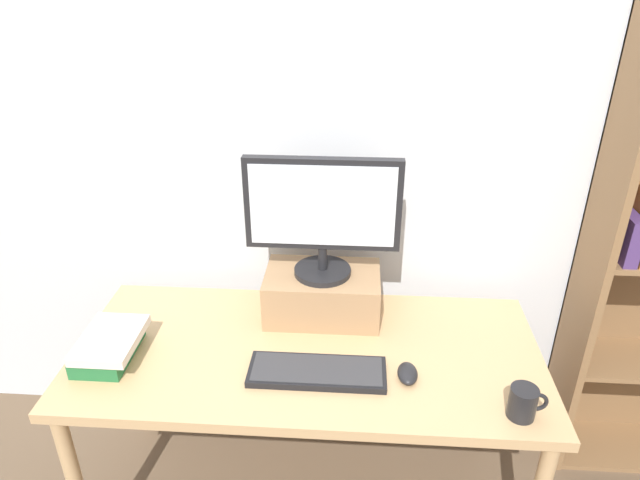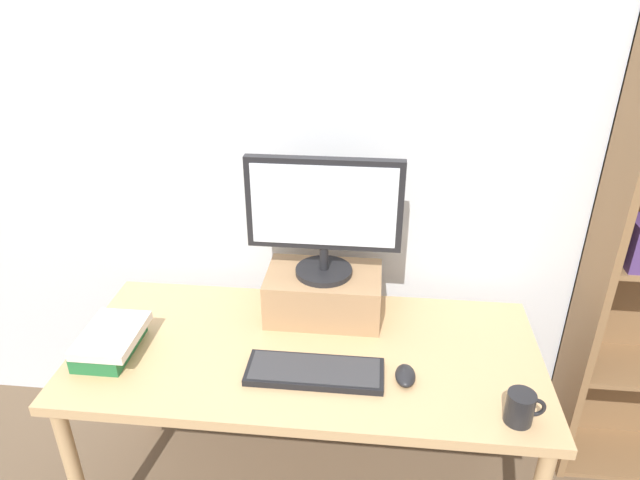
# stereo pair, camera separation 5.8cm
# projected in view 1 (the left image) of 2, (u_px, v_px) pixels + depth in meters

# --- Properties ---
(back_wall) EXTENTS (7.00, 0.08, 2.60)m
(back_wall) POSITION_uv_depth(u_px,v_px,m) (318.00, 136.00, 2.10)
(back_wall) COLOR silver
(back_wall) RESTS_ON ground_plane
(desk) EXTENTS (1.57, 0.72, 0.71)m
(desk) POSITION_uv_depth(u_px,v_px,m) (308.00, 365.00, 1.96)
(desk) COLOR tan
(desk) RESTS_ON ground_plane
(riser_box) EXTENTS (0.41, 0.26, 0.17)m
(riser_box) POSITION_uv_depth(u_px,v_px,m) (322.00, 293.00, 2.08)
(riser_box) COLOR #A87F56
(riser_box) RESTS_ON desk
(computer_monitor) EXTENTS (0.53, 0.20, 0.43)m
(computer_monitor) POSITION_uv_depth(u_px,v_px,m) (323.00, 212.00, 1.93)
(computer_monitor) COLOR black
(computer_monitor) RESTS_ON riser_box
(keyboard) EXTENTS (0.44, 0.16, 0.02)m
(keyboard) POSITION_uv_depth(u_px,v_px,m) (317.00, 372.00, 1.81)
(keyboard) COLOR black
(keyboard) RESTS_ON desk
(computer_mouse) EXTENTS (0.06, 0.10, 0.04)m
(computer_mouse) POSITION_uv_depth(u_px,v_px,m) (407.00, 373.00, 1.80)
(computer_mouse) COLOR black
(computer_mouse) RESTS_ON desk
(book_stack) EXTENTS (0.19, 0.26, 0.09)m
(book_stack) POSITION_uv_depth(u_px,v_px,m) (109.00, 345.00, 1.88)
(book_stack) COLOR #236B38
(book_stack) RESTS_ON desk
(coffee_mug) EXTENTS (0.11, 0.08, 0.10)m
(coffee_mug) POSITION_uv_depth(u_px,v_px,m) (524.00, 402.00, 1.64)
(coffee_mug) COLOR black
(coffee_mug) RESTS_ON desk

